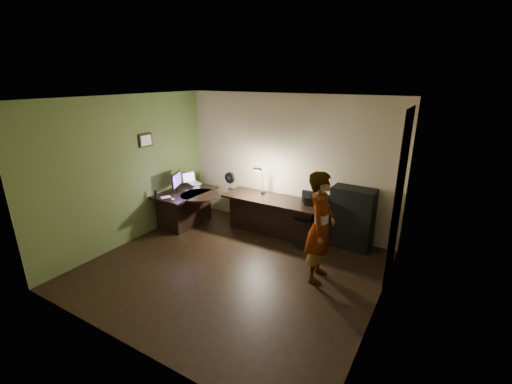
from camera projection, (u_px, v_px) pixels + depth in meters
The scene contains 27 objects.
floor at pixel (231, 269), 5.60m from camera, with size 4.50×4.00×0.01m, color black.
ceiling at pixel (227, 98), 4.73m from camera, with size 4.50×4.00×0.01m, color silver.
wall_back at pixel (287, 163), 6.80m from camera, with size 4.50×0.01×2.70m, color tan.
wall_front at pixel (118, 244), 3.53m from camera, with size 4.50×0.01×2.70m, color tan.
wall_left at pixel (128, 171), 6.25m from camera, with size 0.01×4.00×2.70m, color tan.
wall_right at pixel (384, 221), 4.08m from camera, with size 0.01×4.00×2.70m, color tan.
green_wall_overlay at pixel (129, 171), 6.25m from camera, with size 0.00×4.00×2.70m, color #4C5F2F.
arched_doorway at pixel (399, 197), 5.04m from camera, with size 0.01×0.90×2.60m, color black.
french_door at pixel (369, 264), 3.74m from camera, with size 0.02×0.92×2.10m, color white.
framed_picture at pixel (145, 140), 6.44m from camera, with size 0.04×0.30×0.25m, color black.
desk_left at pixel (186, 208), 7.19m from camera, with size 0.78×1.27×0.73m, color black.
desk_right at pixel (272, 216), 6.78m from camera, with size 1.97×0.69×0.74m, color black.
cabinet at pixel (352, 218), 6.18m from camera, with size 0.75×0.38×1.13m, color black.
laptop_stand at pixel (194, 185), 7.37m from camera, with size 0.21×0.18×0.09m, color silver.
laptop at pixel (194, 179), 7.33m from camera, with size 0.31×0.29×0.21m, color silver.
monitor at pixel (176, 185), 7.00m from camera, with size 0.09×0.46×0.30m, color black.
mouse at pixel (172, 199), 6.60m from camera, with size 0.06×0.09×0.03m, color silver.
phone at pixel (206, 190), 7.15m from camera, with size 0.06×0.12×0.01m, color black.
pen at pixel (212, 194), 6.93m from camera, with size 0.01×0.14×0.01m, color black.
speaker at pixel (156, 194), 6.68m from camera, with size 0.06×0.06×0.16m, color black.
notepad at pixel (166, 197), 6.74m from camera, with size 0.14×0.20×0.01m, color silver.
desk_fan at pixel (230, 181), 7.18m from camera, with size 0.24×0.13×0.37m, color black.
headphones at pixel (312, 200), 6.43m from camera, with size 0.21×0.09×0.10m, color #2D4C9A.
printer at pixel (317, 200), 6.32m from camera, with size 0.41×0.32×0.18m, color black.
desk_lamp at pixel (263, 180), 6.80m from camera, with size 0.15×0.29×0.63m, color black.
office_chair at pixel (307, 220), 6.28m from camera, with size 0.55×0.55×0.98m, color black.
person at pixel (320, 227), 5.09m from camera, with size 0.61×0.41×1.72m, color #D8A88C.
Camera 1 is at (2.84, -4.01, 2.99)m, focal length 24.00 mm.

